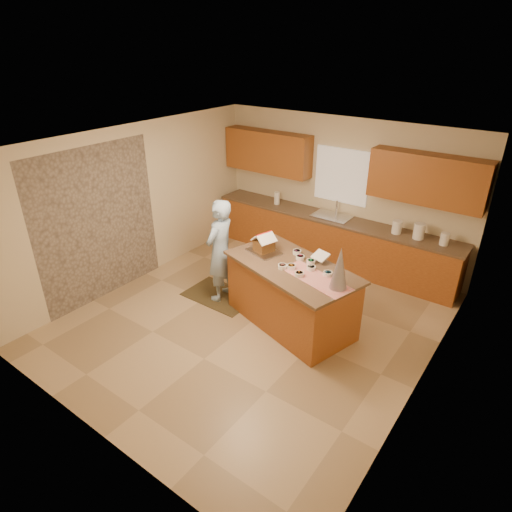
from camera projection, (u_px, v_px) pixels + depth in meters
name	position (u px, v px, depth m)	size (l,w,h in m)	color
floor	(254.00, 320.00, 6.74)	(5.50, 5.50, 0.00)	tan
ceiling	(253.00, 145.00, 5.52)	(5.50, 5.50, 0.00)	silver
wall_back	(341.00, 191.00, 8.11)	(5.50, 5.50, 0.00)	beige
wall_front	(82.00, 338.00, 4.15)	(5.50, 5.50, 0.00)	beige
wall_left	(137.00, 205.00, 7.45)	(5.50, 5.50, 0.00)	beige
wall_right	(434.00, 297.00, 4.81)	(5.50, 5.50, 0.00)	beige
stone_accent	(99.00, 225.00, 6.91)	(2.50, 2.50, 0.00)	gray
window_curtain	(342.00, 176.00, 7.95)	(1.05, 0.03, 1.00)	white
back_counter_base	(330.00, 241.00, 8.31)	(4.80, 0.60, 0.88)	#A25821
back_counter_top	(332.00, 218.00, 8.10)	(4.85, 0.63, 0.04)	brown
upper_cabinet_left	(268.00, 152.00, 8.55)	(1.85, 0.35, 0.80)	#9A4721
upper_cabinet_right	(427.00, 179.00, 6.91)	(1.85, 0.35, 0.80)	#9A4721
sink	(331.00, 219.00, 8.10)	(0.70, 0.45, 0.12)	silver
faucet	(337.00, 207.00, 8.15)	(0.03, 0.03, 0.28)	silver
island_base	(291.00, 296.00, 6.49)	(1.92, 0.96, 0.94)	#A25821
island_top	(292.00, 267.00, 6.27)	(2.01, 1.05, 0.04)	brown
table_runner	(316.00, 278.00, 5.92)	(1.07, 0.38, 0.01)	red
baking_tray	(264.00, 251.00, 6.63)	(0.49, 0.36, 0.03)	silver
cookbook	(320.00, 256.00, 6.32)	(0.23, 0.02, 0.19)	white
tinsel_tree	(340.00, 268.00, 5.57)	(0.23, 0.23, 0.59)	silver
rug	(220.00, 296.00, 7.36)	(1.16, 0.76, 0.01)	black
boy	(220.00, 251.00, 6.94)	(0.62, 0.41, 1.71)	#8BA6C5
canister_a	(397.00, 227.00, 7.39)	(0.16, 0.16, 0.22)	white
canister_b	(419.00, 231.00, 7.18)	(0.18, 0.18, 0.26)	white
canister_c	(445.00, 239.00, 6.98)	(0.14, 0.14, 0.20)	white
paper_towel	(277.00, 198.00, 8.68)	(0.11, 0.11, 0.24)	white
gingerbread_house	(264.00, 244.00, 6.58)	(0.36, 0.37, 0.30)	brown
candy_bowls	(302.00, 265.00, 6.21)	(0.82, 0.70, 0.06)	#CF2457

